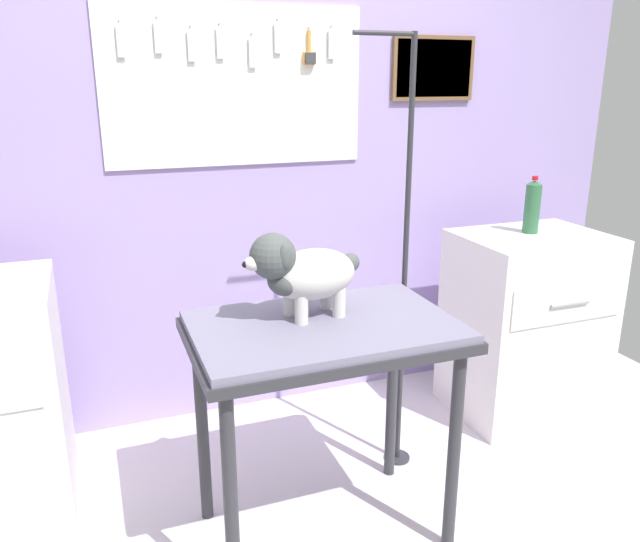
{
  "coord_description": "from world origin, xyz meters",
  "views": [
    {
      "loc": [
        -0.74,
        -1.57,
        1.6
      ],
      "look_at": [
        -0.02,
        0.32,
        0.97
      ],
      "focal_mm": 35.13,
      "sensor_mm": 36.0,
      "label": 1
    }
  ],
  "objects_px": {
    "grooming_table": "(324,349)",
    "dog": "(302,272)",
    "grooming_arm": "(402,280)",
    "soda_bottle": "(532,207)",
    "cabinet_right": "(526,324)"
  },
  "relations": [
    {
      "from": "dog",
      "to": "soda_bottle",
      "type": "xyz_separation_m",
      "value": [
        1.31,
        0.48,
        0.04
      ]
    },
    {
      "from": "grooming_arm",
      "to": "dog",
      "type": "bearing_deg",
      "value": -154.4
    },
    {
      "from": "grooming_arm",
      "to": "grooming_table",
      "type": "bearing_deg",
      "value": -145.81
    },
    {
      "from": "soda_bottle",
      "to": "dog",
      "type": "bearing_deg",
      "value": -159.74
    },
    {
      "from": "grooming_arm",
      "to": "dog",
      "type": "relative_size",
      "value": 4.17
    },
    {
      "from": "grooming_table",
      "to": "cabinet_right",
      "type": "distance_m",
      "value": 1.38
    },
    {
      "from": "dog",
      "to": "soda_bottle",
      "type": "height_order",
      "value": "soda_bottle"
    },
    {
      "from": "cabinet_right",
      "to": "soda_bottle",
      "type": "height_order",
      "value": "soda_bottle"
    },
    {
      "from": "grooming_table",
      "to": "cabinet_right",
      "type": "relative_size",
      "value": 0.99
    },
    {
      "from": "grooming_table",
      "to": "cabinet_right",
      "type": "bearing_deg",
      "value": 21.98
    },
    {
      "from": "grooming_arm",
      "to": "dog",
      "type": "xyz_separation_m",
      "value": [
        -0.51,
        -0.24,
        0.16
      ]
    },
    {
      "from": "soda_bottle",
      "to": "grooming_table",
      "type": "bearing_deg",
      "value": -156.39
    },
    {
      "from": "grooming_table",
      "to": "dog",
      "type": "height_order",
      "value": "dog"
    },
    {
      "from": "grooming_arm",
      "to": "dog",
      "type": "distance_m",
      "value": 0.59
    },
    {
      "from": "grooming_table",
      "to": "grooming_arm",
      "type": "xyz_separation_m",
      "value": [
        0.46,
        0.31,
        0.1
      ]
    }
  ]
}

